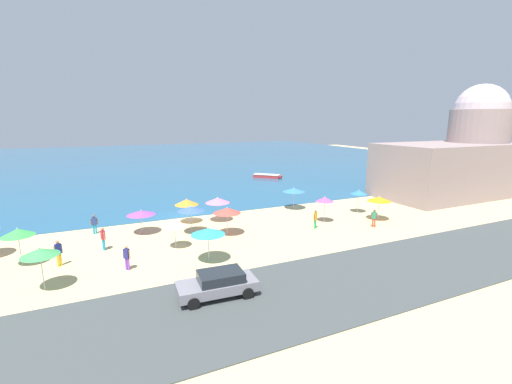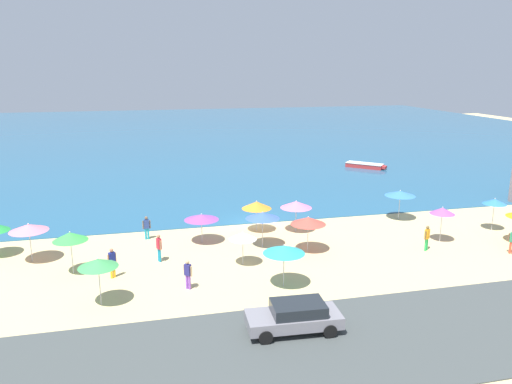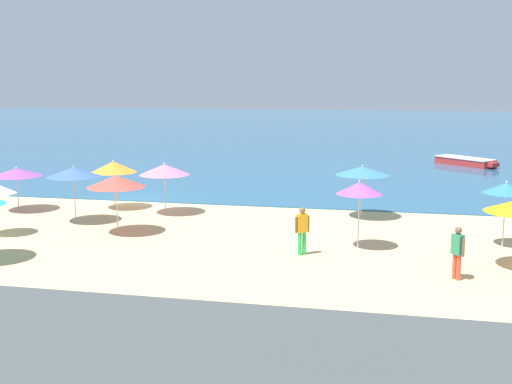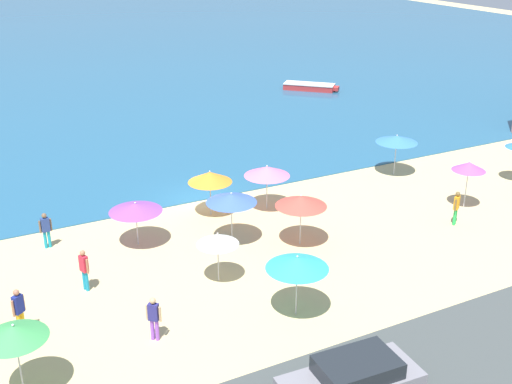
# 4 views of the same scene
# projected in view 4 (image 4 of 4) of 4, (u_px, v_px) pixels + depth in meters

# --- Properties ---
(ground_plane) EXTENTS (160.00, 160.00, 0.00)m
(ground_plane) POSITION_uv_depth(u_px,v_px,m) (199.00, 201.00, 34.16)
(ground_plane) COLOR #CEB77F
(sea) EXTENTS (150.00, 110.00, 0.05)m
(sea) POSITION_uv_depth(u_px,v_px,m) (27.00, 44.00, 79.23)
(sea) COLOR #22597E
(sea) RESTS_ON ground_plane
(beach_umbrella_1) EXTENTS (2.22, 2.22, 2.39)m
(beach_umbrella_1) POSITION_uv_depth(u_px,v_px,m) (210.00, 177.00, 31.80)
(beach_umbrella_1) COLOR #B2B2B7
(beach_umbrella_1) RESTS_ON ground_plane
(beach_umbrella_4) EXTENTS (2.03, 2.03, 2.62)m
(beach_umbrella_4) POSITION_uv_depth(u_px,v_px,m) (14.00, 332.00, 19.20)
(beach_umbrella_4) COLOR #B2B2B7
(beach_umbrella_4) RESTS_ON ground_plane
(beach_umbrella_5) EXTENTS (2.35, 2.35, 2.51)m
(beach_umbrella_5) POSITION_uv_depth(u_px,v_px,m) (297.00, 263.00, 23.39)
(beach_umbrella_5) COLOR #B2B2B7
(beach_umbrella_5) RESTS_ON ground_plane
(beach_umbrella_6) EXTENTS (2.35, 2.35, 2.46)m
(beach_umbrella_6) POSITION_uv_depth(u_px,v_px,m) (301.00, 201.00, 28.75)
(beach_umbrella_6) COLOR #B2B2B7
(beach_umbrella_6) RESTS_ON ground_plane
(beach_umbrella_7) EXTENTS (1.74, 1.74, 2.21)m
(beach_umbrella_7) POSITION_uv_depth(u_px,v_px,m) (218.00, 239.00, 25.79)
(beach_umbrella_7) COLOR #B2B2B7
(beach_umbrella_7) RESTS_ON ground_plane
(beach_umbrella_8) EXTENTS (2.35, 2.35, 2.41)m
(beach_umbrella_8) POSITION_uv_depth(u_px,v_px,m) (267.00, 171.00, 32.45)
(beach_umbrella_8) COLOR #B2B2B7
(beach_umbrella_8) RESTS_ON ground_plane
(beach_umbrella_10) EXTENTS (2.43, 2.43, 2.43)m
(beach_umbrella_10) POSITION_uv_depth(u_px,v_px,m) (397.00, 139.00, 37.07)
(beach_umbrella_10) COLOR #B2B2B7
(beach_umbrella_10) RESTS_ON ground_plane
(beach_umbrella_11) EXTENTS (1.71, 1.71, 2.57)m
(beach_umbrella_11) POSITION_uv_depth(u_px,v_px,m) (469.00, 166.00, 32.56)
(beach_umbrella_11) COLOR #B2B2B7
(beach_umbrella_11) RESTS_ON ground_plane
(beach_umbrella_13) EXTENTS (2.32, 2.32, 2.51)m
(beach_umbrella_13) POSITION_uv_depth(u_px,v_px,m) (231.00, 198.00, 28.88)
(beach_umbrella_13) COLOR #B2B2B7
(beach_umbrella_13) RESTS_ON ground_plane
(beach_umbrella_14) EXTENTS (2.42, 2.42, 2.13)m
(beach_umbrella_14) POSITION_uv_depth(u_px,v_px,m) (135.00, 207.00, 28.82)
(beach_umbrella_14) COLOR #B2B2B7
(beach_umbrella_14) RESTS_ON ground_plane
(bather_0) EXTENTS (0.45, 0.41, 1.71)m
(bather_0) POSITION_uv_depth(u_px,v_px,m) (154.00, 316.00, 22.39)
(bather_0) COLOR purple
(bather_0) RESTS_ON ground_plane
(bather_1) EXTENTS (0.48, 0.39, 1.82)m
(bather_1) POSITION_uv_depth(u_px,v_px,m) (19.00, 309.00, 22.71)
(bather_1) COLOR yellow
(bather_1) RESTS_ON ground_plane
(bather_2) EXTENTS (0.33, 0.54, 1.79)m
(bather_2) POSITION_uv_depth(u_px,v_px,m) (84.00, 268.00, 25.47)
(bather_2) COLOR teal
(bather_2) RESTS_ON ground_plane
(bather_3) EXTENTS (0.57, 0.24, 1.71)m
(bather_3) POSITION_uv_depth(u_px,v_px,m) (46.00, 228.00, 28.90)
(bather_3) COLOR teal
(bather_3) RESTS_ON ground_plane
(bather_5) EXTENTS (0.49, 0.38, 1.74)m
(bather_5) POSITION_uv_depth(u_px,v_px,m) (456.00, 206.00, 31.16)
(bather_5) COLOR green
(bather_5) RESTS_ON ground_plane
(parked_car_1) EXTENTS (4.47, 2.14, 1.41)m
(parked_car_1) POSITION_uv_depth(u_px,v_px,m) (352.00, 379.00, 19.54)
(parked_car_1) COLOR gray
(parked_car_1) RESTS_ON coastal_road
(skiff_nearshore) EXTENTS (4.31, 4.21, 0.58)m
(skiff_nearshore) POSITION_uv_depth(u_px,v_px,m) (310.00, 87.00, 56.96)
(skiff_nearshore) COLOR #B72F2F
(skiff_nearshore) RESTS_ON sea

